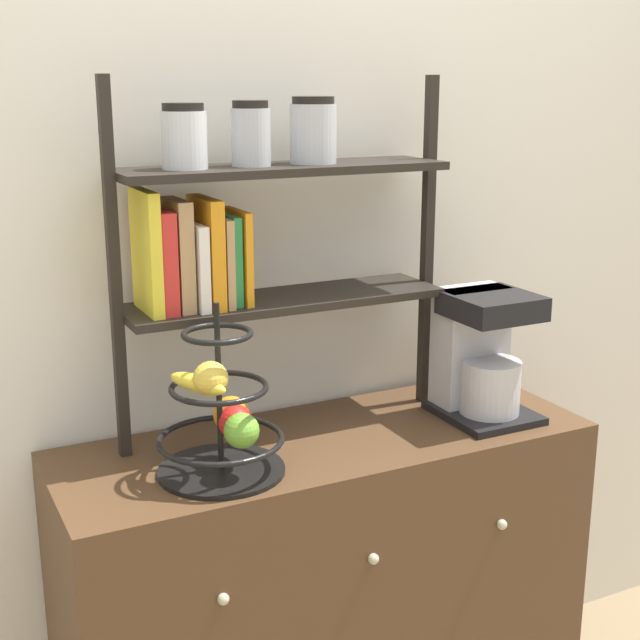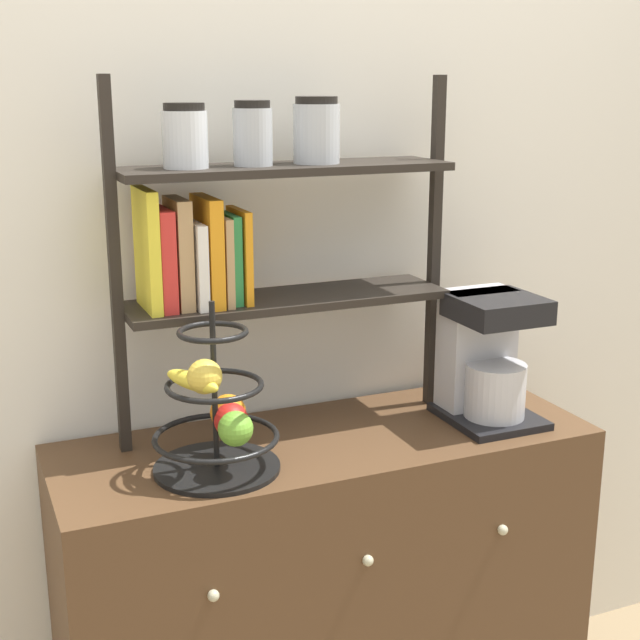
% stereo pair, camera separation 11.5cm
% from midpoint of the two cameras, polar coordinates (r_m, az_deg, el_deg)
% --- Properties ---
extents(wall_back, '(7.00, 0.05, 2.60)m').
position_cam_midpoint_polar(wall_back, '(2.15, -0.85, 5.53)').
color(wall_back, silver).
rests_on(wall_back, ground_plane).
extents(sideboard, '(1.23, 0.45, 0.87)m').
position_cam_midpoint_polar(sideboard, '(2.24, 1.91, -17.92)').
color(sideboard, '#4C331E').
rests_on(sideboard, ground_plane).
extents(coffee_maker, '(0.20, 0.24, 0.31)m').
position_cam_midpoint_polar(coffee_maker, '(2.16, 12.10, -2.33)').
color(coffee_maker, black).
rests_on(coffee_maker, sideboard).
extents(fruit_stand, '(0.26, 0.26, 0.36)m').
position_cam_midpoint_polar(fruit_stand, '(1.83, -4.74, -6.20)').
color(fruit_stand, black).
rests_on(fruit_stand, sideboard).
extents(shelf_hutch, '(0.79, 0.20, 0.80)m').
position_cam_midpoint_polar(shelf_hutch, '(1.95, -3.22, 6.31)').
color(shelf_hutch, black).
rests_on(shelf_hutch, sideboard).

